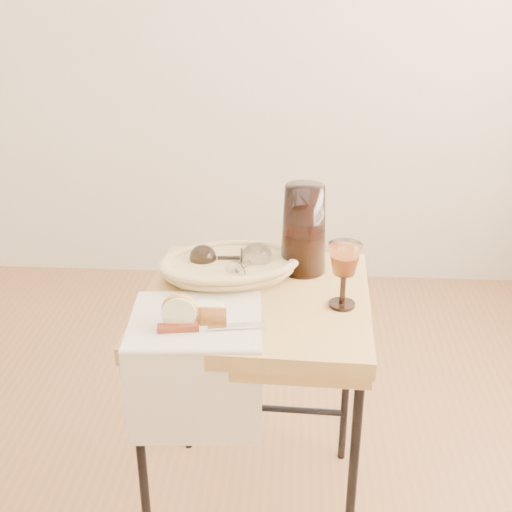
# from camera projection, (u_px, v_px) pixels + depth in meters

# --- Properties ---
(side_table) EXTENTS (0.60, 0.60, 0.73)m
(side_table) POSITION_uv_depth(u_px,v_px,m) (256.00, 411.00, 1.86)
(side_table) COLOR olive
(side_table) RESTS_ON floor
(tea_towel) EXTENTS (0.33, 0.30, 0.01)m
(tea_towel) POSITION_uv_depth(u_px,v_px,m) (195.00, 320.00, 1.59)
(tea_towel) COLOR beige
(tea_towel) RESTS_ON side_table
(bread_basket) EXTENTS (0.39, 0.32, 0.05)m
(bread_basket) POSITION_uv_depth(u_px,v_px,m) (230.00, 268.00, 1.79)
(bread_basket) COLOR tan
(bread_basket) RESTS_ON side_table
(goblet_lying_a) EXTENTS (0.12, 0.08, 0.07)m
(goblet_lying_a) POSITION_uv_depth(u_px,v_px,m) (220.00, 258.00, 1.80)
(goblet_lying_a) COLOR #35281E
(goblet_lying_a) RESTS_ON bread_basket
(goblet_lying_b) EXTENTS (0.14, 0.16, 0.08)m
(goblet_lying_b) POSITION_uv_depth(u_px,v_px,m) (248.00, 263.00, 1.76)
(goblet_lying_b) COLOR white
(goblet_lying_b) RESTS_ON bread_basket
(pitcher) EXTENTS (0.24, 0.29, 0.28)m
(pitcher) POSITION_uv_depth(u_px,v_px,m) (304.00, 229.00, 1.79)
(pitcher) COLOR black
(pitcher) RESTS_ON side_table
(wine_goblet) EXTENTS (0.09, 0.09, 0.17)m
(wine_goblet) POSITION_uv_depth(u_px,v_px,m) (344.00, 275.00, 1.62)
(wine_goblet) COLOR white
(wine_goblet) RESTS_ON side_table
(apple_half) EXTENTS (0.09, 0.05, 0.08)m
(apple_half) POSITION_uv_depth(u_px,v_px,m) (180.00, 309.00, 1.55)
(apple_half) COLOR #AF1F14
(apple_half) RESTS_ON tea_towel
(apple_wedge) EXTENTS (0.06, 0.04, 0.04)m
(apple_wedge) POSITION_uv_depth(u_px,v_px,m) (210.00, 312.00, 1.57)
(apple_wedge) COLOR beige
(apple_wedge) RESTS_ON tea_towel
(table_knife) EXTENTS (0.25, 0.06, 0.02)m
(table_knife) POSITION_uv_depth(u_px,v_px,m) (207.00, 326.00, 1.54)
(table_knife) COLOR silver
(table_knife) RESTS_ON tea_towel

